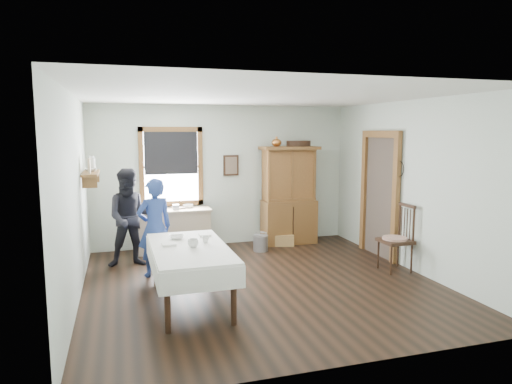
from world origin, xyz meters
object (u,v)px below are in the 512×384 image
dining_table (190,275)px  woman_blue (155,231)px  work_counter (173,230)px  china_hutch (289,195)px  spindle_chair (395,238)px  figure_dark (131,221)px  wicker_basket (284,240)px  pail (261,243)px

dining_table → woman_blue: size_ratio=1.34×
work_counter → china_hutch: size_ratio=0.72×
china_hutch → spindle_chair: 2.44m
figure_dark → china_hutch: bearing=13.4°
china_hutch → figure_dark: china_hutch is taller
work_counter → china_hutch: bearing=0.8°
spindle_chair → figure_dark: 4.27m
work_counter → dining_table: size_ratio=0.74×
spindle_chair → wicker_basket: spindle_chair is taller
spindle_chair → figure_dark: (-4.00, 1.48, 0.21)m
spindle_chair → figure_dark: figure_dark is taller
work_counter → pail: 1.63m
work_counter → wicker_basket: 2.14m
china_hutch → woman_blue: (-2.70, -1.35, -0.26)m
china_hutch → dining_table: size_ratio=1.02×
wicker_basket → figure_dark: bearing=-169.1°
pail → figure_dark: (-2.31, -0.29, 0.60)m
work_counter → spindle_chair: 3.93m
wicker_basket → woman_blue: (-2.55, -1.18, 0.59)m
pail → work_counter: bearing=163.7°
work_counter → china_hutch: (2.27, -0.02, 0.56)m
work_counter → spindle_chair: (3.23, -2.22, 0.14)m
dining_table → woman_blue: (-0.34, 1.30, 0.32)m
pail → woman_blue: woman_blue is taller
china_hutch → work_counter: bearing=179.0°
spindle_chair → work_counter: bearing=143.7°
work_counter → pail: size_ratio=4.70×
work_counter → woman_blue: size_ratio=0.99×
work_counter → woman_blue: bearing=-106.2°
figure_dark → work_counter: bearing=44.1°
dining_table → pail: 2.76m
china_hutch → dining_table: china_hutch is taller
china_hutch → figure_dark: 3.13m
pail → dining_table: bearing=-126.5°
work_counter → spindle_chair: bearing=-33.2°
spindle_chair → wicker_basket: bearing=117.0°
work_counter → spindle_chair: spindle_chair is taller
pail → wicker_basket: pail is taller
china_hutch → woman_blue: china_hutch is taller
woman_blue → pail: bearing=-170.5°
woman_blue → work_counter: bearing=-122.7°
woman_blue → figure_dark: size_ratio=0.93×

